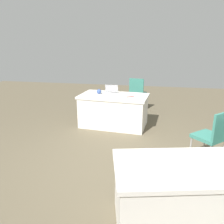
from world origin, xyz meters
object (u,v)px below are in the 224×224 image
at_px(table_foreground, 114,110).
at_px(chair_by_pillar, 213,134).
at_px(table_back_left, 182,196).
at_px(yarn_ball, 99,92).
at_px(scissors_red, 130,97).
at_px(chair_tucked_right, 137,92).
at_px(laptop_silver, 111,92).

xyz_separation_m(table_foreground, chair_by_pillar, (-1.95, 1.51, 0.15)).
bearing_deg(table_back_left, yarn_ball, -61.26).
relative_size(table_back_left, scissors_red, 9.21).
bearing_deg(chair_tucked_right, laptop_silver, -102.80).
distance_m(table_foreground, chair_by_pillar, 2.47).
bearing_deg(scissors_red, laptop_silver, -51.70).
xyz_separation_m(chair_tucked_right, yarn_ball, (0.82, 1.36, 0.27)).
height_order(table_foreground, chair_by_pillar, chair_by_pillar).
bearing_deg(yarn_ball, table_foreground, 170.20).
distance_m(table_back_left, laptop_silver, 3.50).
bearing_deg(chair_by_pillar, yarn_ball, 101.84).
bearing_deg(table_foreground, chair_by_pillar, 142.25).
relative_size(table_foreground, chair_tucked_right, 1.73).
distance_m(table_foreground, scissors_red, 0.57).
distance_m(chair_tucked_right, laptop_silver, 1.43).
bearing_deg(chair_by_pillar, table_foreground, 98.20).
distance_m(table_foreground, chair_tucked_right, 1.50).
xyz_separation_m(yarn_ball, scissors_red, (-0.78, 0.18, -0.05)).
bearing_deg(table_back_left, laptop_silver, -65.79).
bearing_deg(chair_by_pillar, chair_tucked_right, 73.10).
relative_size(table_back_left, laptop_silver, 5.10).
bearing_deg(yarn_ball, table_back_left, 118.74).
xyz_separation_m(chair_tucked_right, scissors_red, (0.04, 1.54, 0.21)).
xyz_separation_m(laptop_silver, scissors_red, (-0.50, 0.24, -0.04)).
height_order(table_foreground, scissors_red, scissors_red).
xyz_separation_m(table_back_left, chair_by_pillar, (-0.61, -1.54, 0.15)).
relative_size(laptop_silver, yarn_ball, 2.81).
distance_m(table_back_left, yarn_ball, 3.58).
distance_m(table_back_left, chair_by_pillar, 1.67).
height_order(table_back_left, chair_by_pillar, chair_by_pillar).
bearing_deg(table_foreground, table_back_left, 113.62).
bearing_deg(scissors_red, table_foreground, -42.31).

